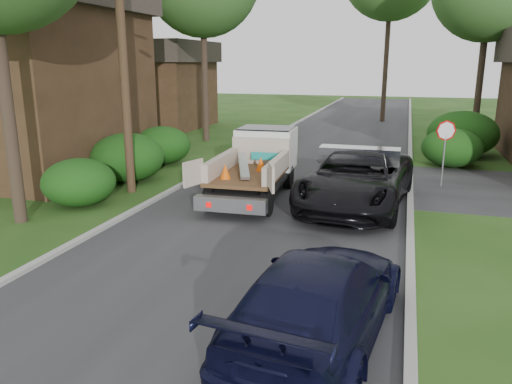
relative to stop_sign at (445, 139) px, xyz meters
The scene contains 16 objects.
ground 10.55m from the stop_sign, 120.02° to the right, with size 120.00×120.00×0.00m, color #1E4112.
road 5.58m from the stop_sign, 169.11° to the left, with size 8.00×90.00×0.02m, color #28282B.
curb_left 9.51m from the stop_sign, behind, with size 0.20×90.00×0.12m, color #9E9E99.
curb_right 2.27m from the stop_sign, 137.73° to the left, with size 0.20×90.00×0.12m, color #9E9E99.
stop_sign is the anchor object (origin of this frame).
utility_pole 11.91m from the stop_sign, 159.38° to the right, with size 2.42×1.25×10.00m.
house_left_near 17.50m from the stop_sign, behind, with size 9.72×8.64×8.40m.
house_left_far 22.81m from the stop_sign, 145.19° to the left, with size 7.56×7.56×6.00m.
hedge_left_a 12.92m from the stop_sign, 152.24° to the right, with size 2.34×2.34×1.53m, color #14400E.
hedge_left_b 11.99m from the stop_sign, 167.94° to the right, with size 2.86×2.86×1.87m, color #14400E.
hedge_left_c 12.08m from the stop_sign, behind, with size 2.60×2.60×1.70m, color #14400E.
hedge_right_a 4.15m from the stop_sign, 81.47° to the left, with size 2.60×2.60×1.70m, color #14400E.
hedge_right_b 7.15m from the stop_sign, 79.48° to the left, with size 3.38×3.38×2.21m, color #14400E.
flatbed_truck 6.86m from the stop_sign, 156.97° to the right, with size 2.70×5.86×2.18m.
black_pickup 4.58m from the stop_sign, 128.48° to the right, with size 3.00×6.50×1.81m, color black.
navy_suv 12.16m from the stop_sign, 102.39° to the right, with size 2.13×5.23×1.52m, color black.
Camera 1 is at (3.76, -10.33, 4.53)m, focal length 35.00 mm.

